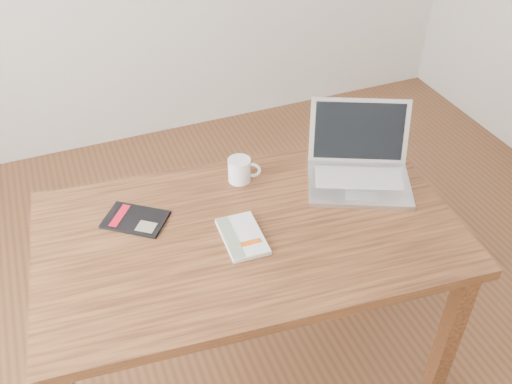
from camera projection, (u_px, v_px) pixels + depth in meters
name	position (u px, v px, depth m)	size (l,w,h in m)	color
room	(280.00, 81.00, 1.45)	(4.04, 4.04, 2.70)	brown
desk	(249.00, 248.00, 1.96)	(1.48, 0.94, 0.75)	#58331A
white_guidebook	(242.00, 236.00, 1.87)	(0.14, 0.21, 0.02)	beige
black_guidebook	(135.00, 220.00, 1.94)	(0.25, 0.23, 0.01)	black
laptop	(359.00, 165.00, 2.10)	(0.48, 0.46, 0.25)	silver
coffee_mug	(240.00, 170.00, 2.09)	(0.12, 0.08, 0.09)	white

